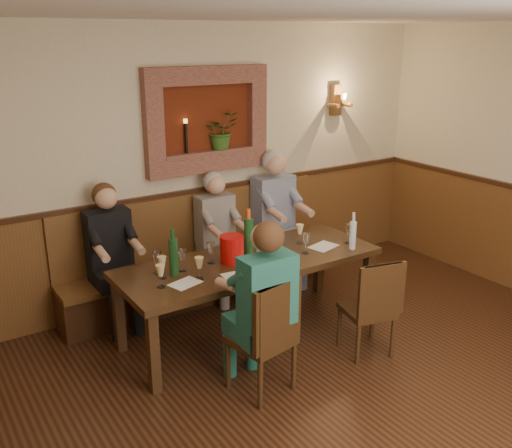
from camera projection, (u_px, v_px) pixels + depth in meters
The scene contains 33 objects.
ground_plane at pixel (396, 445), 3.89m from camera, with size 6.00×6.00×0.00m, color black.
room_shell at pixel (422, 176), 3.30m from camera, with size 6.04×6.04×2.82m.
wainscoting at pixel (403, 371), 3.71m from camera, with size 6.02×6.02×1.15m.
wall_niche at pixel (211, 124), 5.79m from camera, with size 1.36×0.30×1.06m.
wall_sconce at pixel (337, 101), 6.60m from camera, with size 0.25×0.20×0.35m.
dining_table at pixel (250, 267), 5.15m from camera, with size 2.40×0.90×0.75m.
bench at pixel (202, 268), 6.00m from camera, with size 3.00×0.45×1.11m.
chair_near_left at pixel (263, 358), 4.42m from camera, with size 0.50×0.50×0.97m.
chair_near_right at pixel (367, 326), 4.96m from camera, with size 0.47×0.47×0.89m.
person_bench_left at pixel (114, 270), 5.33m from camera, with size 0.41×0.50×1.39m.
person_bench_mid at pixel (220, 248), 5.94m from camera, with size 0.39×0.48×1.35m.
person_bench_right at pixel (278, 230), 6.30m from camera, with size 0.45×0.55×1.49m.
person_chair_front at pixel (260, 321), 4.35m from camera, with size 0.42×0.51×1.42m.
spittoon_bucket at pixel (232, 249), 5.02m from camera, with size 0.21×0.21×0.24m, color red.
wine_bottle_green_a at pixel (249, 237), 5.11m from camera, with size 0.11×0.11×0.45m.
wine_bottle_green_b at pixel (174, 256), 4.73m from camera, with size 0.09×0.09×0.41m.
water_bottle at pixel (353, 234), 5.33m from camera, with size 0.07×0.07×0.36m.
tasting_sheet_a at pixel (185, 283), 4.62m from camera, with size 0.25×0.18×0.00m, color white.
tasting_sheet_b at pixel (271, 260), 5.09m from camera, with size 0.32×0.23×0.00m, color white.
tasting_sheet_c at pixel (323, 246), 5.43m from camera, with size 0.27×0.19×0.00m, color white.
tasting_sheet_d at pixel (242, 276), 4.77m from camera, with size 0.31×0.22×0.00m, color white.
wine_glass_0 at pixel (161, 276), 4.52m from camera, with size 0.08×0.08×0.19m, color #EAD58C, non-canonical shape.
wine_glass_1 at pixel (157, 263), 4.79m from camera, with size 0.08×0.08×0.19m, color white, non-canonical shape.
wine_glass_2 at pixel (199, 268), 4.67m from camera, with size 0.08×0.08×0.19m, color #EAD58C, non-canonical shape.
wine_glass_3 at pixel (211, 253), 5.01m from camera, with size 0.08×0.08×0.19m, color white, non-canonical shape.
wine_glass_4 at pixel (259, 254), 4.98m from camera, with size 0.08×0.08×0.19m, color #EAD58C, non-canonical shape.
wine_glass_5 at pixel (261, 240), 5.33m from camera, with size 0.08×0.08×0.19m, color #EAD58C, non-canonical shape.
wine_glass_6 at pixel (306, 243), 5.23m from camera, with size 0.08×0.08×0.19m, color white, non-canonical shape.
wine_glass_7 at pixel (300, 234), 5.48m from camera, with size 0.08×0.08×0.19m, color #EAD58C, non-canonical shape.
wine_glass_8 at pixel (349, 234), 5.49m from camera, with size 0.08×0.08×0.19m, color white, non-canonical shape.
wine_glass_9 at pixel (248, 267), 4.70m from camera, with size 0.08×0.08×0.19m, color #EAD58C, non-canonical shape.
wine_glass_10 at pixel (182, 260), 4.84m from camera, with size 0.08×0.08×0.19m, color white, non-canonical shape.
wine_glass_11 at pixel (162, 267), 4.69m from camera, with size 0.08×0.08×0.19m, color #EAD58C, non-canonical shape.
Camera 1 is at (-2.57, -2.16, 2.66)m, focal length 40.00 mm.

